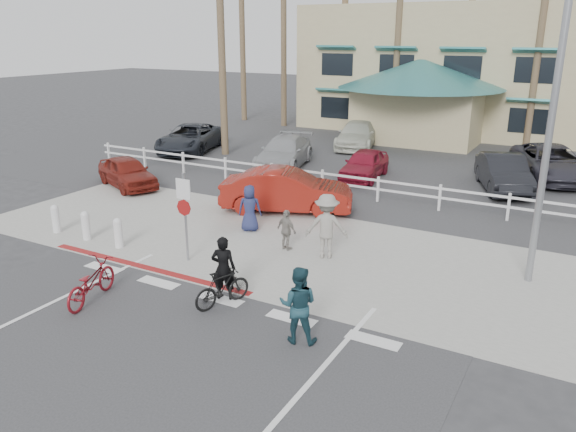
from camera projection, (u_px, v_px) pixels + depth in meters
The scene contains 35 objects.
ground at pixel (206, 310), 13.37m from camera, with size 140.00×140.00×0.00m, color #333335.
bike_path at pixel (148, 349), 11.71m from camera, with size 12.00×16.00×0.01m, color #333335.
sidewalk_plaza at pixel (296, 249), 17.10m from camera, with size 22.00×7.00×0.01m, color gray.
cross_street at pixel (348, 214), 20.42m from camera, with size 40.00×5.00×0.01m, color #333335.
parking_lot at pixel (422, 163), 28.31m from camera, with size 50.00×16.00×0.01m, color #333335.
curb_red at pixel (146, 267), 15.75m from camera, with size 7.00×0.25×0.02m, color maroon.
rail_fence at pixel (380, 190), 21.70m from camera, with size 29.40×0.16×1.00m, color silver, non-canonical shape.
building at pixel (516, 43), 36.42m from camera, with size 28.00×16.00×11.30m, color tan, non-canonical shape.
sign_post at pixel (185, 213), 15.80m from camera, with size 0.50×0.10×2.90m, color gray, non-canonical shape.
bollard_0 at pixel (118, 233), 17.10m from camera, with size 0.26×0.26×0.95m, color silver, non-canonical shape.
bollard_1 at pixel (86, 226), 17.74m from camera, with size 0.26×0.26×0.95m, color silver, non-canonical shape.
bollard_2 at pixel (56, 219), 18.39m from camera, with size 0.26×0.26×0.95m, color silver, non-canonical shape.
streetlight_0 at pixel (553, 110), 13.53m from camera, with size 0.60×2.00×9.00m, color gray, non-canonical shape.
palm_0 at pixel (242, 14), 40.01m from camera, with size 4.00×4.00×15.00m, color black, non-canonical shape.
palm_1 at pixel (284, 29), 37.64m from camera, with size 4.00×4.00×13.00m, color black, non-canonical shape.
palm_2 at pixel (345, 4), 36.16m from camera, with size 4.00×4.00×16.00m, color black, non-canonical shape.
palm_3 at pixel (399, 20), 33.79m from camera, with size 4.00×4.00×14.00m, color black, non-canonical shape.
palm_4 at pixel (471, 10), 32.62m from camera, with size 4.00×4.00×15.00m, color black, non-canonical shape.
palm_5 at pixel (541, 28), 30.25m from camera, with size 4.00×4.00×13.00m, color black, non-canonical shape.
palm_10 at pixel (221, 38), 28.57m from camera, with size 4.00×4.00×12.00m, color black, non-canonical shape.
bike_red at pixel (91, 282), 13.66m from camera, with size 0.67×1.92×1.01m, color maroon.
rider_red at pixel (223, 268), 13.66m from camera, with size 0.60×0.39×1.64m, color black.
bike_black at pixel (222, 288), 13.44m from camera, with size 0.43×1.54×0.92m, color black.
rider_black at pixel (298, 305), 11.77m from camera, with size 0.83×0.65×1.70m, color #193A44.
pedestrian_a at pixel (327, 226), 16.20m from camera, with size 1.24×0.71×1.92m, color gray.
pedestrian_child at pixel (287, 230), 16.86m from camera, with size 0.74×0.31×1.26m, color gray.
pedestrian_b at pixel (250, 208), 18.46m from camera, with size 0.76×0.50×1.56m, color navy.
car_white_sedan at pixel (287, 191), 20.50m from camera, with size 1.67×4.78×1.57m, color maroon.
car_red_compact at pixel (127, 172), 23.81m from camera, with size 1.53×3.79×1.29m, color maroon.
lot_car_0 at pixel (190, 138), 30.90m from camera, with size 2.46×5.34×1.48m, color black.
lot_car_1 at pixel (284, 152), 27.35m from camera, with size 2.02×4.97×1.44m, color #9A9C9F.
lot_car_2 at pixel (365, 164), 25.21m from camera, with size 1.53×3.81×1.30m, color maroon.
lot_car_3 at pixel (503, 173), 23.25m from camera, with size 1.57×4.51×1.48m, color black.
lot_car_4 at pixel (357, 135), 32.03m from camera, with size 2.01×4.95×1.44m, color silver.
lot_car_5 at pixel (551, 163), 25.04m from camera, with size 2.51×5.44×1.51m, color #2D2C36.
Camera 1 is at (7.55, -9.54, 6.29)m, focal length 35.00 mm.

